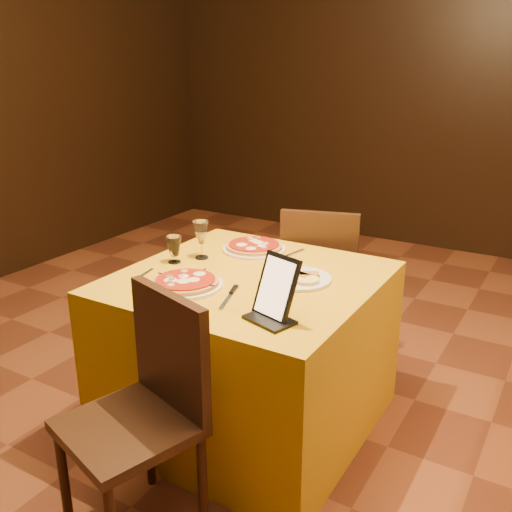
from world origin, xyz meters
The scene contains 14 objects.
floor centered at (0.00, 0.00, -0.01)m, with size 6.00×7.00×0.01m, color #5E2D19.
wall_back centered at (0.00, 3.50, 1.40)m, with size 6.00×0.01×2.80m, color black.
main_table centered at (-0.28, 0.30, 0.38)m, with size 1.10×1.10×0.75m, color #C8970C.
chair_main_near centered at (-0.28, -0.51, 0.46)m, with size 0.42×0.42×0.91m, color black, non-canonical shape.
chair_main_far centered at (-0.28, 1.12, 0.46)m, with size 0.44×0.44×0.91m, color black, non-canonical shape.
pizza_near centered at (-0.44, 0.06, 0.77)m, with size 0.32×0.32×0.03m.
pizza_far centered at (-0.44, 0.62, 0.77)m, with size 0.32×0.32×0.03m.
cutlet_dish centered at (-0.07, 0.37, 0.76)m, with size 0.29×0.29×0.03m.
wine_glass centered at (-0.60, 0.39, 0.84)m, with size 0.07×0.07×0.19m, color #DDBA7D, non-canonical shape.
water_glass centered at (-0.68, 0.27, 0.81)m, with size 0.08×0.08×0.13m, color white, non-canonical shape.
tablet centered at (0.03, -0.01, 0.87)m, with size 0.17×0.01×0.24m, color black.
knife centered at (-0.21, 0.03, 0.75)m, with size 0.22×0.02×0.01m, color silver.
fork_near centered at (-0.69, 0.07, 0.75)m, with size 0.14×0.02×0.01m, color silver.
fork_far centered at (-0.25, 0.67, 0.75)m, with size 0.17×0.02×0.01m, color silver.
Camera 1 is at (0.97, -1.73, 1.67)m, focal length 40.00 mm.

